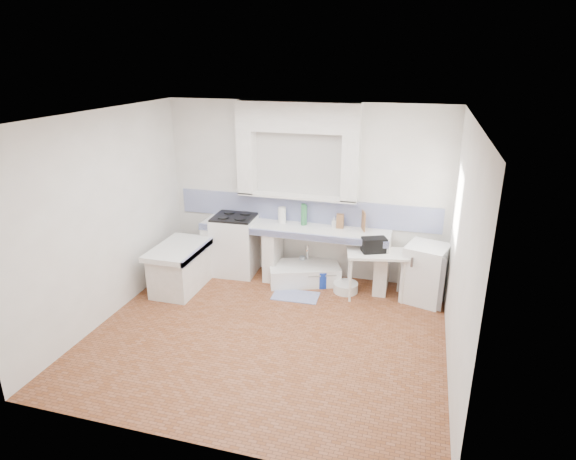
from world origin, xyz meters
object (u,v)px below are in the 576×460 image
(stove, at_px, (236,245))
(sink, at_px, (304,274))
(fridge, at_px, (425,273))
(side_table, at_px, (375,275))

(stove, relative_size, sink, 0.87)
(sink, distance_m, fridge, 1.88)
(stove, height_order, fridge, stove)
(stove, distance_m, side_table, 2.35)
(fridge, bearing_deg, side_table, -155.82)
(stove, xyz_separation_m, side_table, (2.33, -0.27, -0.12))
(side_table, bearing_deg, sink, 157.66)
(stove, relative_size, fridge, 1.11)
(stove, bearing_deg, fridge, -5.90)
(stove, height_order, side_table, stove)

